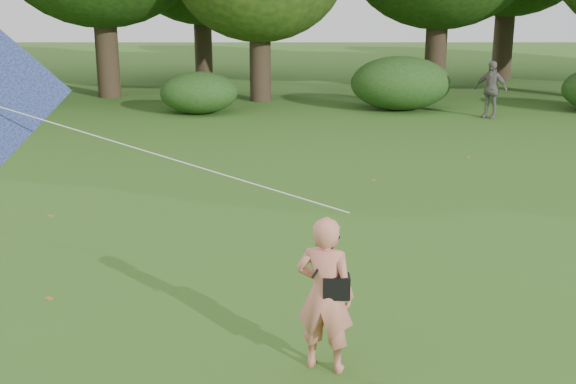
{
  "coord_description": "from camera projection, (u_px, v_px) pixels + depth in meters",
  "views": [
    {
      "loc": [
        -0.94,
        -7.46,
        4.2
      ],
      "look_at": [
        -0.94,
        2.0,
        1.5
      ],
      "focal_mm": 45.0,
      "sensor_mm": 36.0,
      "label": 1
    }
  ],
  "objects": [
    {
      "name": "ground",
      "position": [
        370.0,
        364.0,
        8.33
      ],
      "size": [
        100.0,
        100.0,
        0.0
      ],
      "primitive_type": "plane",
      "color": "#265114",
      "rests_on": "ground"
    },
    {
      "name": "man_kite_flyer",
      "position": [
        325.0,
        294.0,
        8.01
      ],
      "size": [
        0.77,
        0.63,
        1.81
      ],
      "primitive_type": "imported",
      "rotation": [
        0.0,
        0.0,
        2.8
      ],
      "color": "#DC7D67",
      "rests_on": "ground"
    },
    {
      "name": "bystander_right",
      "position": [
        491.0,
        89.0,
        23.71
      ],
      "size": [
        1.16,
        1.02,
        1.88
      ],
      "primitive_type": "imported",
      "rotation": [
        0.0,
        0.0,
        -0.64
      ],
      "color": "slate",
      "rests_on": "ground"
    },
    {
      "name": "crossbody_bag",
      "position": [
        336.0,
        286.0,
        7.95
      ],
      "size": [
        0.43,
        0.2,
        0.71
      ],
      "color": "black",
      "rests_on": "ground"
    },
    {
      "name": "shrub_band",
      "position": [
        295.0,
        87.0,
        25.02
      ],
      "size": [
        39.15,
        3.22,
        1.88
      ],
      "color": "#264919",
      "rests_on": "ground"
    },
    {
      "name": "fallen_leaves",
      "position": [
        345.0,
        332.0,
        9.09
      ],
      "size": [
        9.25,
        14.61,
        0.01
      ],
      "color": "olive",
      "rests_on": "ground"
    }
  ]
}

